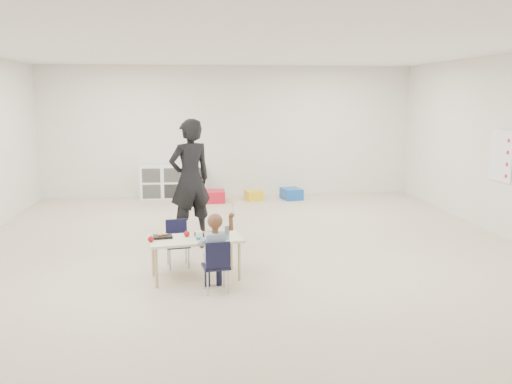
{
  "coord_description": "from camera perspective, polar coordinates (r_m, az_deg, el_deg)",
  "views": [
    {
      "loc": [
        -0.71,
        -7.26,
        2.16
      ],
      "look_at": [
        0.11,
        0.06,
        0.85
      ],
      "focal_mm": 38.0,
      "sensor_mm": 36.0,
      "label": 1
    }
  ],
  "objects": [
    {
      "name": "lunch_tray_far",
      "position": [
        6.53,
        -9.8,
        -4.66
      ],
      "size": [
        0.24,
        0.19,
        0.03
      ],
      "primitive_type": "cube",
      "rotation": [
        0.0,
        0.0,
        0.16
      ],
      "color": "black",
      "rests_on": "table"
    },
    {
      "name": "rules_poster",
      "position": [
        9.2,
        24.38,
        3.51
      ],
      "size": [
        0.02,
        0.6,
        0.8
      ],
      "primitive_type": "cube",
      "color": "white",
      "rests_on": "room"
    },
    {
      "name": "room",
      "position": [
        7.33,
        -0.78,
        4.14
      ],
      "size": [
        9.0,
        9.02,
        2.8
      ],
      "color": "beige",
      "rests_on": "ground"
    },
    {
      "name": "bin_yellow",
      "position": [
        11.4,
        -0.27,
        -0.33
      ],
      "size": [
        0.39,
        0.46,
        0.2
      ],
      "primitive_type": "cube",
      "rotation": [
        0.0,
        0.0,
        0.19
      ],
      "color": "gold",
      "rests_on": "ground"
    },
    {
      "name": "apple_near",
      "position": [
        6.54,
        -7.3,
        -4.39
      ],
      "size": [
        0.07,
        0.07,
        0.07
      ],
      "primitive_type": "sphere",
      "color": "#9C0E12",
      "rests_on": "table"
    },
    {
      "name": "bread_roll",
      "position": [
        6.4,
        -4.08,
        -4.66
      ],
      "size": [
        0.09,
        0.09,
        0.07
      ],
      "primitive_type": "ellipsoid",
      "color": "tan",
      "rests_on": "table"
    },
    {
      "name": "milk_carton",
      "position": [
        6.37,
        -6.0,
        -4.61
      ],
      "size": [
        0.08,
        0.08,
        0.1
      ],
      "primitive_type": "cube",
      "rotation": [
        0.0,
        0.0,
        0.16
      ],
      "color": "white",
      "rests_on": "table"
    },
    {
      "name": "table",
      "position": [
        6.55,
        -6.37,
        -6.89
      ],
      "size": [
        1.16,
        0.71,
        0.5
      ],
      "rotation": [
        0.0,
        0.0,
        0.16
      ],
      "color": "#FCEFC9",
      "rests_on": "ground"
    },
    {
      "name": "chair_near",
      "position": [
        6.1,
        -4.24,
        -7.71
      ],
      "size": [
        0.33,
        0.31,
        0.6
      ],
      "primitive_type": null,
      "rotation": [
        0.0,
        0.0,
        0.16
      ],
      "color": "black",
      "rests_on": "ground"
    },
    {
      "name": "child",
      "position": [
        6.05,
        -4.26,
        -6.15
      ],
      "size": [
        0.46,
        0.46,
        0.94
      ],
      "primitive_type": null,
      "rotation": [
        0.0,
        0.0,
        0.16
      ],
      "color": "#A0BDD8",
      "rests_on": "chair_near"
    },
    {
      "name": "bin_red",
      "position": [
        11.2,
        -4.3,
        -0.44
      ],
      "size": [
        0.38,
        0.49,
        0.24
      ],
      "primitive_type": "cube",
      "rotation": [
        0.0,
        0.0,
        0.01
      ],
      "color": "red",
      "rests_on": "ground"
    },
    {
      "name": "adult",
      "position": [
        8.24,
        -6.96,
        1.32
      ],
      "size": [
        0.79,
        0.69,
        1.83
      ],
      "primitive_type": "imported",
      "rotation": [
        0.0,
        0.0,
        3.6
      ],
      "color": "black",
      "rests_on": "ground"
    },
    {
      "name": "chair_far",
      "position": [
        6.99,
        -8.23,
        -5.46
      ],
      "size": [
        0.33,
        0.31,
        0.6
      ],
      "primitive_type": null,
      "rotation": [
        0.0,
        0.0,
        0.16
      ],
      "color": "black",
      "rests_on": "ground"
    },
    {
      "name": "cubby_shelf",
      "position": [
        11.69,
        -8.68,
        1.07
      ],
      "size": [
        1.4,
        0.4,
        0.7
      ],
      "primitive_type": "cube",
      "color": "white",
      "rests_on": "ground"
    },
    {
      "name": "lunch_tray_near",
      "position": [
        6.56,
        -5.48,
        -4.48
      ],
      "size": [
        0.24,
        0.19,
        0.03
      ],
      "primitive_type": "cube",
      "rotation": [
        0.0,
        0.0,
        0.16
      ],
      "color": "black",
      "rests_on": "table"
    },
    {
      "name": "apple_far",
      "position": [
        6.37,
        -11.01,
        -4.89
      ],
      "size": [
        0.07,
        0.07,
        0.07
      ],
      "primitive_type": "sphere",
      "color": "#9C0E12",
      "rests_on": "table"
    },
    {
      "name": "bin_blue",
      "position": [
        11.49,
        3.75,
        -0.18
      ],
      "size": [
        0.46,
        0.54,
        0.23
      ],
      "primitive_type": "cube",
      "rotation": [
        0.0,
        0.0,
        0.22
      ],
      "color": "#164CA5",
      "rests_on": "ground"
    }
  ]
}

